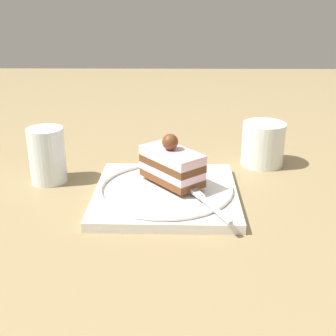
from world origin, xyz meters
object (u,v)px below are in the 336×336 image
object	(u,v)px
fork	(207,202)
drink_glass_near	(263,145)
dessert_plate	(168,192)
drink_glass_far	(47,158)
cake_slice	(172,164)

from	to	relation	value
fork	drink_glass_near	distance (m)	0.24
dessert_plate	drink_glass_far	xyz separation A→B (m)	(0.07, 0.20, 0.03)
dessert_plate	fork	world-z (taller)	fork
dessert_plate	drink_glass_near	world-z (taller)	drink_glass_near
drink_glass_far	drink_glass_near	bearing A→B (deg)	-77.41
cake_slice	fork	distance (m)	0.10
fork	drink_glass_far	world-z (taller)	drink_glass_far
drink_glass_near	drink_glass_far	bearing A→B (deg)	102.59
dessert_plate	cake_slice	size ratio (longest dim) A/B	1.95
dessert_plate	drink_glass_near	bearing A→B (deg)	-49.18
drink_glass_near	dessert_plate	bearing A→B (deg)	130.82
dessert_plate	drink_glass_far	distance (m)	0.21
cake_slice	dessert_plate	bearing A→B (deg)	165.62
cake_slice	drink_glass_near	world-z (taller)	cake_slice
dessert_plate	drink_glass_far	bearing A→B (deg)	72.01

